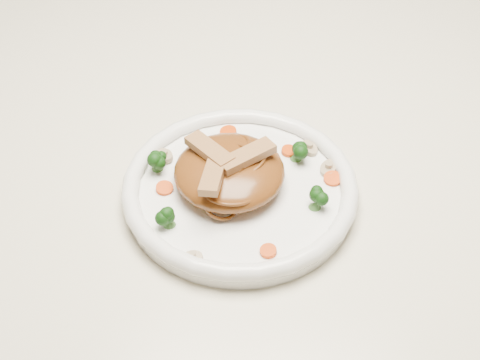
# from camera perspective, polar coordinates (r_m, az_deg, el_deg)

# --- Properties ---
(table) EXTENTS (1.20, 0.80, 0.75)m
(table) POSITION_cam_1_polar(r_m,az_deg,el_deg) (0.96, 1.92, -1.61)
(table) COLOR beige
(table) RESTS_ON ground
(plate) EXTENTS (0.33, 0.33, 0.02)m
(plate) POSITION_cam_1_polar(r_m,az_deg,el_deg) (0.81, -0.00, -1.10)
(plate) COLOR white
(plate) RESTS_ON table
(noodle_mound) EXTENTS (0.16, 0.16, 0.04)m
(noodle_mound) POSITION_cam_1_polar(r_m,az_deg,el_deg) (0.80, -0.86, 0.67)
(noodle_mound) COLOR #653013
(noodle_mound) RESTS_ON plate
(chicken_a) EXTENTS (0.06, 0.06, 0.01)m
(chicken_a) POSITION_cam_1_polar(r_m,az_deg,el_deg) (0.78, 0.55, 1.93)
(chicken_a) COLOR tan
(chicken_a) RESTS_ON noodle_mound
(chicken_b) EXTENTS (0.06, 0.06, 0.01)m
(chicken_b) POSITION_cam_1_polar(r_m,az_deg,el_deg) (0.79, -2.45, 2.39)
(chicken_b) COLOR tan
(chicken_b) RESTS_ON noodle_mound
(chicken_c) EXTENTS (0.02, 0.06, 0.01)m
(chicken_c) POSITION_cam_1_polar(r_m,az_deg,el_deg) (0.76, -2.14, 0.46)
(chicken_c) COLOR tan
(chicken_c) RESTS_ON noodle_mound
(broccoli_0) EXTENTS (0.03, 0.03, 0.03)m
(broccoli_0) POSITION_cam_1_polar(r_m,az_deg,el_deg) (0.84, 4.54, 2.47)
(broccoli_0) COLOR #103B0C
(broccoli_0) RESTS_ON plate
(broccoli_1) EXTENTS (0.03, 0.03, 0.03)m
(broccoli_1) POSITION_cam_1_polar(r_m,az_deg,el_deg) (0.83, -6.69, 1.73)
(broccoli_1) COLOR #103B0C
(broccoli_1) RESTS_ON plate
(broccoli_2) EXTENTS (0.03, 0.03, 0.03)m
(broccoli_2) POSITION_cam_1_polar(r_m,az_deg,el_deg) (0.76, -5.73, -2.86)
(broccoli_2) COLOR #103B0C
(broccoli_2) RESTS_ON plate
(broccoli_3) EXTENTS (0.03, 0.03, 0.03)m
(broccoli_3) POSITION_cam_1_polar(r_m,az_deg,el_deg) (0.78, 6.05, -1.44)
(broccoli_3) COLOR #103B0C
(broccoli_3) RESTS_ON plate
(carrot_0) EXTENTS (0.02, 0.02, 0.00)m
(carrot_0) POSITION_cam_1_polar(r_m,az_deg,el_deg) (0.85, 3.93, 2.32)
(carrot_0) COLOR #C73607
(carrot_0) RESTS_ON plate
(carrot_1) EXTENTS (0.02, 0.02, 0.00)m
(carrot_1) POSITION_cam_1_polar(r_m,az_deg,el_deg) (0.81, -6.04, -0.66)
(carrot_1) COLOR #C73607
(carrot_1) RESTS_ON plate
(carrot_2) EXTENTS (0.02, 0.02, 0.00)m
(carrot_2) POSITION_cam_1_polar(r_m,az_deg,el_deg) (0.82, 7.41, 0.09)
(carrot_2) COLOR #C73607
(carrot_2) RESTS_ON plate
(carrot_3) EXTENTS (0.02, 0.02, 0.00)m
(carrot_3) POSITION_cam_1_polar(r_m,az_deg,el_deg) (0.88, -0.94, 3.86)
(carrot_3) COLOR #C73607
(carrot_3) RESTS_ON plate
(carrot_4) EXTENTS (0.02, 0.02, 0.00)m
(carrot_4) POSITION_cam_1_polar(r_m,az_deg,el_deg) (0.74, 2.27, -5.69)
(carrot_4) COLOR #C73607
(carrot_4) RESTS_ON plate
(mushroom_0) EXTENTS (0.03, 0.03, 0.01)m
(mushroom_0) POSITION_cam_1_polar(r_m,az_deg,el_deg) (0.74, -3.83, -6.24)
(mushroom_0) COLOR #C4B193
(mushroom_0) RESTS_ON plate
(mushroom_1) EXTENTS (0.03, 0.03, 0.01)m
(mushroom_1) POSITION_cam_1_polar(r_m,az_deg,el_deg) (0.83, 7.08, 0.92)
(mushroom_1) COLOR #C4B193
(mushroom_1) RESTS_ON plate
(mushroom_2) EXTENTS (0.04, 0.04, 0.01)m
(mushroom_2) POSITION_cam_1_polar(r_m,az_deg,el_deg) (0.85, -6.07, 1.93)
(mushroom_2) COLOR #C4B193
(mushroom_2) RESTS_ON plate
(mushroom_3) EXTENTS (0.03, 0.03, 0.01)m
(mushroom_3) POSITION_cam_1_polar(r_m,az_deg,el_deg) (0.86, 5.55, 2.52)
(mushroom_3) COLOR #C4B193
(mushroom_3) RESTS_ON plate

